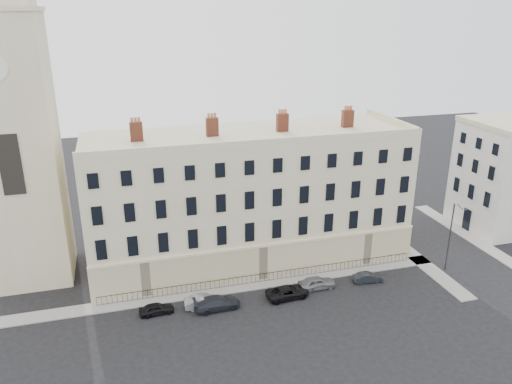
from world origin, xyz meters
TOP-DOWN VIEW (x-y plane):
  - ground at (0.00, 0.00)m, footprint 160.00×160.00m
  - terrace at (-5.97, 11.97)m, footprint 36.22×12.22m
  - church_tower at (-30.00, 14.00)m, footprint 8.00×8.13m
  - adjacent_building at (29.00, 11.00)m, footprint 10.00×10.00m
  - pavement_terrace at (-10.00, 5.00)m, footprint 48.00×2.00m
  - pavement_east_return at (13.00, 8.00)m, footprint 2.00×24.00m
  - pavement_adjacent at (23.00, 10.00)m, footprint 2.00×20.00m
  - railings at (-6.00, 5.40)m, footprint 35.00×0.04m
  - car_a at (-17.87, 2.48)m, footprint 3.43×1.55m
  - car_b at (-13.18, 2.38)m, footprint 3.94×1.48m
  - car_c at (-12.03, 1.72)m, footprint 4.76×2.15m
  - car_d at (-4.62, 1.74)m, footprint 4.62×2.38m
  - car_e at (-1.05, 2.59)m, footprint 4.04×1.67m
  - car_f at (4.83, 2.32)m, footprint 3.37×1.47m
  - streetlamp at (14.74, 2.35)m, footprint 0.67×1.68m

SIDE VIEW (x-z plane):
  - ground at x=0.00m, z-range 0.00..0.00m
  - pavement_terrace at x=-10.00m, z-range 0.00..0.12m
  - pavement_east_return at x=13.00m, z-range 0.00..0.12m
  - pavement_adjacent at x=23.00m, z-range 0.00..0.12m
  - car_f at x=4.83m, z-range 0.00..1.08m
  - railings at x=-6.00m, z-range 0.07..1.03m
  - car_a at x=-17.87m, z-range 0.00..1.14m
  - car_d at x=-4.62m, z-range 0.00..1.25m
  - car_b at x=-13.18m, z-range 0.00..1.29m
  - car_c at x=-12.03m, z-range 0.00..1.35m
  - car_e at x=-1.05m, z-range 0.00..1.37m
  - streetlamp at x=14.74m, z-range 0.44..8.46m
  - adjacent_building at x=29.00m, z-range 0.00..14.00m
  - terrace at x=-5.97m, z-range -1.00..16.00m
  - church_tower at x=-30.00m, z-range -3.34..40.66m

